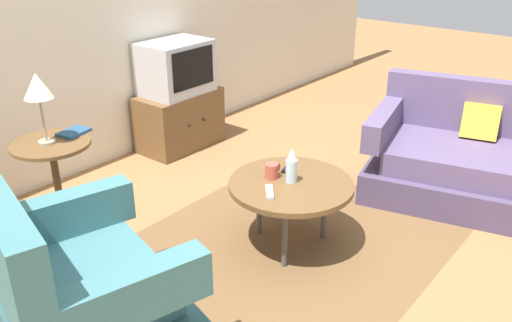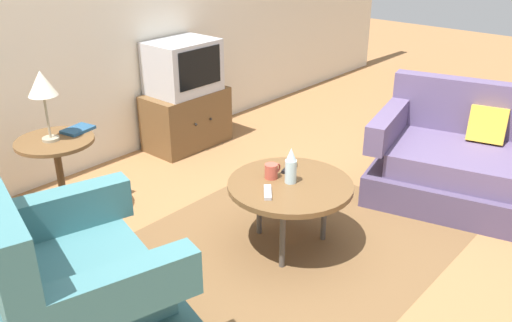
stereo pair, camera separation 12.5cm
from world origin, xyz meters
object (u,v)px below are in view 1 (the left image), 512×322
(couch, at_px, (478,163))
(tv_stand, at_px, (180,120))
(armchair, at_px, (80,294))
(television, at_px, (175,67))
(tv_remote_silver, at_px, (269,192))
(side_table, at_px, (54,165))
(tv_remote_dark, at_px, (289,168))
(coffee_table, at_px, (291,187))
(mug, at_px, (272,171))
(book, at_px, (74,132))
(table_lamp, at_px, (38,88))
(vase, at_px, (292,166))

(couch, distance_m, tv_stand, 2.59)
(armchair, distance_m, television, 2.65)
(armchair, height_order, tv_remote_silver, armchair)
(side_table, bearing_deg, armchair, -118.14)
(television, height_order, tv_remote_dark, television)
(coffee_table, xyz_separation_m, mug, (-0.02, 0.14, 0.08))
(armchair, distance_m, book, 1.47)
(couch, relative_size, book, 7.57)
(side_table, xyz_separation_m, book, (0.19, 0.02, 0.18))
(coffee_table, height_order, book, book)
(table_lamp, relative_size, tv_remote_dark, 3.03)
(coffee_table, relative_size, book, 3.46)
(couch, distance_m, television, 2.65)
(television, distance_m, vase, 1.93)
(coffee_table, bearing_deg, tv_remote_dark, 39.50)
(couch, xyz_separation_m, book, (-2.00, 2.16, 0.33))
(side_table, xyz_separation_m, vase, (0.78, -1.42, 0.13))
(vase, xyz_separation_m, tv_remote_dark, (0.14, 0.12, -0.10))
(armchair, relative_size, tv_remote_dark, 7.31)
(mug, xyz_separation_m, tv_remote_dark, (0.17, -0.01, -0.04))
(armchair, bearing_deg, television, 141.42)
(table_lamp, bearing_deg, book, 3.45)
(couch, relative_size, tv_stand, 2.25)
(tv_stand, distance_m, book, 1.39)
(couch, bearing_deg, armchair, 57.24)
(armchair, xyz_separation_m, mug, (1.37, -0.12, 0.19))
(couch, distance_m, tv_remote_silver, 1.80)
(vase, bearing_deg, coffee_table, -145.50)
(vase, height_order, book, vase)
(tv_remote_dark, bearing_deg, tv_remote_silver, -177.84)
(coffee_table, height_order, mug, mug)
(vase, bearing_deg, book, 111.96)
(couch, xyz_separation_m, tv_stand, (-0.70, 2.49, -0.02))
(coffee_table, bearing_deg, couch, -26.62)
(couch, bearing_deg, side_table, 31.98)
(coffee_table, xyz_separation_m, tv_remote_silver, (-0.21, 0.01, 0.04))
(armchair, relative_size, tv_stand, 1.50)
(vase, distance_m, book, 1.56)
(table_lamp, xyz_separation_m, book, (0.22, 0.01, -0.37))
(armchair, height_order, book, armchair)
(couch, relative_size, table_lamp, 3.62)
(mug, relative_size, tv_remote_silver, 0.85)
(side_table, xyz_separation_m, mug, (0.75, -1.29, 0.07))
(side_table, distance_m, tv_remote_silver, 1.52)
(armchair, distance_m, table_lamp, 1.48)
(couch, xyz_separation_m, tv_remote_dark, (-1.28, 0.84, 0.19))
(television, bearing_deg, book, -165.22)
(tv_remote_dark, height_order, tv_remote_silver, same)
(side_table, bearing_deg, vase, -61.41)
(tv_stand, xyz_separation_m, television, (0.00, 0.01, 0.49))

